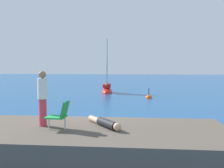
% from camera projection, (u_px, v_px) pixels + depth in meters
% --- Properties ---
extents(ground_plane, '(160.00, 160.00, 0.00)m').
position_uv_depth(ground_plane, '(95.00, 129.00, 11.07)').
color(ground_plane, navy).
extents(shore_ledge, '(7.98, 3.68, 0.91)m').
position_uv_depth(shore_ledge, '(90.00, 144.00, 7.35)').
color(shore_ledge, brown).
rests_on(shore_ledge, ground).
extents(boulder_seaward, '(0.93, 0.93, 0.44)m').
position_uv_depth(boulder_seaward, '(89.00, 143.00, 8.95)').
color(boulder_seaward, brown).
rests_on(boulder_seaward, ground).
extents(boulder_inland, '(1.20, 1.00, 0.76)m').
position_uv_depth(boulder_inland, '(134.00, 140.00, 9.41)').
color(boulder_inland, '#515141').
rests_on(boulder_inland, ground).
extents(sailboat_near, '(1.42, 3.31, 6.04)m').
position_uv_depth(sailboat_near, '(107.00, 90.00, 26.38)').
color(sailboat_near, red).
rests_on(sailboat_near, ground).
extents(person_sunbather, '(1.20, 1.46, 0.25)m').
position_uv_depth(person_sunbather, '(105.00, 123.00, 7.48)').
color(person_sunbather, black).
rests_on(person_sunbather, shore_ledge).
extents(person_standing, '(0.28, 0.28, 1.62)m').
position_uv_depth(person_standing, '(43.00, 97.00, 7.55)').
color(person_standing, '#DB384C').
rests_on(person_standing, shore_ledge).
extents(beach_chair, '(0.60, 0.49, 0.80)m').
position_uv_depth(beach_chair, '(60.00, 114.00, 7.12)').
color(beach_chair, green).
rests_on(beach_chair, shore_ledge).
extents(marker_buoy, '(0.56, 0.56, 1.13)m').
position_uv_depth(marker_buoy, '(149.00, 98.00, 21.76)').
color(marker_buoy, '#EA5114').
rests_on(marker_buoy, ground).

